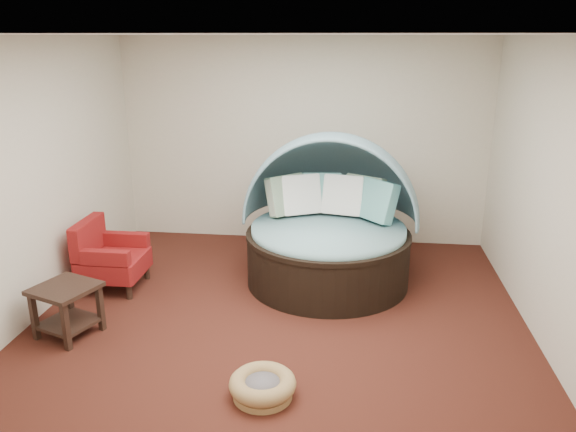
# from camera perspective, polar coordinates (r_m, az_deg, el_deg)

# --- Properties ---
(floor) EXTENTS (5.00, 5.00, 0.00)m
(floor) POSITION_cam_1_polar(r_m,az_deg,el_deg) (5.86, -0.88, -10.60)
(floor) COLOR #4A1D15
(floor) RESTS_ON ground
(wall_back) EXTENTS (5.00, 0.00, 5.00)m
(wall_back) POSITION_cam_1_polar(r_m,az_deg,el_deg) (7.76, 1.55, 7.52)
(wall_back) COLOR beige
(wall_back) RESTS_ON floor
(wall_front) EXTENTS (5.00, 0.00, 5.00)m
(wall_front) POSITION_cam_1_polar(r_m,az_deg,el_deg) (3.03, -7.41, -9.59)
(wall_front) COLOR beige
(wall_front) RESTS_ON floor
(wall_left) EXTENTS (0.00, 5.00, 5.00)m
(wall_left) POSITION_cam_1_polar(r_m,az_deg,el_deg) (6.18, -24.62, 3.21)
(wall_left) COLOR beige
(wall_left) RESTS_ON floor
(wall_right) EXTENTS (0.00, 5.00, 5.00)m
(wall_right) POSITION_cam_1_polar(r_m,az_deg,el_deg) (5.59, 25.39, 1.69)
(wall_right) COLOR beige
(wall_right) RESTS_ON floor
(ceiling) EXTENTS (5.00, 5.00, 0.00)m
(ceiling) POSITION_cam_1_polar(r_m,az_deg,el_deg) (5.15, -1.03, 17.96)
(ceiling) COLOR white
(ceiling) RESTS_ON wall_back
(canopy_daybed) EXTENTS (2.10, 1.98, 1.75)m
(canopy_daybed) POSITION_cam_1_polar(r_m,az_deg,el_deg) (6.56, 4.24, 0.23)
(canopy_daybed) COLOR black
(canopy_daybed) RESTS_ON floor
(pet_basket) EXTENTS (0.70, 0.70, 0.19)m
(pet_basket) POSITION_cam_1_polar(r_m,az_deg,el_deg) (4.73, -2.60, -16.86)
(pet_basket) COLOR olive
(pet_basket) RESTS_ON floor
(red_armchair) EXTENTS (0.69, 0.70, 0.81)m
(red_armchair) POSITION_cam_1_polar(r_m,az_deg,el_deg) (6.76, -17.75, -3.99)
(red_armchair) COLOR black
(red_armchair) RESTS_ON floor
(side_table) EXTENTS (0.69, 0.69, 0.51)m
(side_table) POSITION_cam_1_polar(r_m,az_deg,el_deg) (5.87, -21.57, -8.27)
(side_table) COLOR black
(side_table) RESTS_ON floor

